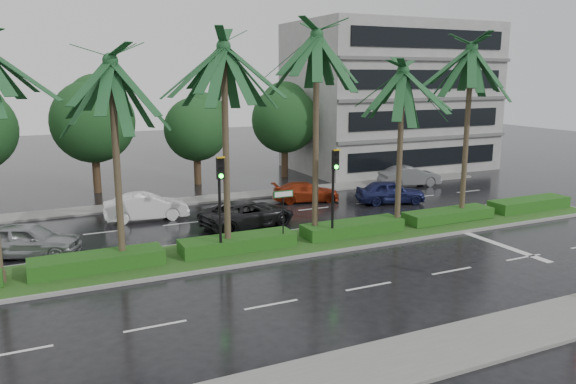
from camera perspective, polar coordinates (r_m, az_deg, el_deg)
name	(u,v)px	position (r m, az deg, el deg)	size (l,w,h in m)	color
ground	(308,250)	(25.66, 2.02, -5.89)	(120.00, 120.00, 0.00)	black
near_sidewalk	(467,343)	(17.85, 17.72, -14.44)	(40.00, 2.40, 0.12)	slate
far_sidewalk	(222,198)	(36.36, -6.69, -0.58)	(40.00, 2.00, 0.12)	slate
median	(298,242)	(26.49, 1.02, -5.14)	(36.00, 4.00, 0.15)	gray
hedge	(298,235)	(26.38, 1.02, -4.37)	(35.20, 1.40, 0.60)	#184714
lane_markings	(369,244)	(26.78, 8.25, -5.23)	(34.00, 13.06, 0.01)	silver
palm_row	(273,67)	(24.83, -1.57, 12.62)	(26.30, 4.20, 10.24)	#3E3424
signal_median_left	(220,192)	(23.66, -6.91, 0.02)	(0.34, 0.42, 4.36)	black
signal_median_right	(334,181)	(25.88, 4.71, 1.08)	(0.34, 0.42, 4.36)	black
street_sign	(283,204)	(25.09, -0.48, -1.26)	(0.95, 0.09, 2.60)	black
bg_trees	(190,119)	(40.87, -9.97, 7.36)	(33.13, 5.48, 7.92)	#362318
building	(389,97)	(48.77, 10.25, 9.48)	(16.00, 10.00, 12.00)	gray
car_silver	(27,240)	(26.98, -24.97, -4.44)	(4.47, 1.80, 1.52)	#96999D
car_white	(146,207)	(31.66, -14.20, -1.46)	(4.47, 1.56, 1.47)	white
car_darkgrey	(248,214)	(29.37, -4.10, -2.21)	(5.09, 2.35, 1.42)	black
car_red	(306,192)	(35.22, 1.84, 0.01)	(4.21, 1.71, 1.22)	#9D2C11
car_blue	(390,192)	(35.26, 10.37, 0.02)	(4.22, 1.70, 1.44)	#1A1F4E
car_grey	(410,176)	(41.04, 12.26, 1.59)	(4.39, 1.53, 1.45)	slate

